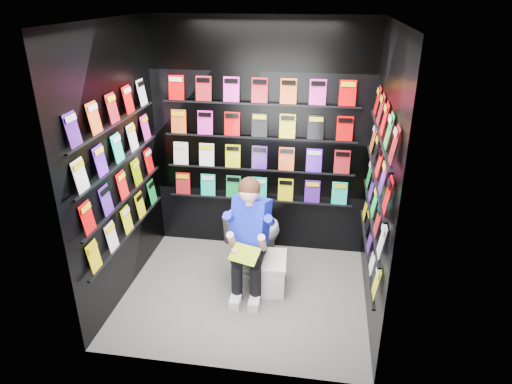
# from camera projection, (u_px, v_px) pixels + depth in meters

# --- Properties ---
(floor) EXTENTS (2.40, 2.40, 0.00)m
(floor) POSITION_uv_depth(u_px,v_px,m) (245.00, 294.00, 4.61)
(floor) COLOR slate
(floor) RESTS_ON ground
(ceiling) EXTENTS (2.40, 2.40, 0.00)m
(ceiling) POSITION_uv_depth(u_px,v_px,m) (241.00, 20.00, 3.55)
(ceiling) COLOR white
(ceiling) RESTS_ON floor
(wall_back) EXTENTS (2.40, 0.04, 2.60)m
(wall_back) POSITION_uv_depth(u_px,v_px,m) (260.00, 141.00, 4.98)
(wall_back) COLOR black
(wall_back) RESTS_ON floor
(wall_front) EXTENTS (2.40, 0.04, 2.60)m
(wall_front) POSITION_uv_depth(u_px,v_px,m) (217.00, 228.00, 3.18)
(wall_front) COLOR black
(wall_front) RESTS_ON floor
(wall_left) EXTENTS (0.04, 2.00, 2.60)m
(wall_left) POSITION_uv_depth(u_px,v_px,m) (117.00, 167.00, 4.25)
(wall_left) COLOR black
(wall_left) RESTS_ON floor
(wall_right) EXTENTS (0.04, 2.00, 2.60)m
(wall_right) POSITION_uv_depth(u_px,v_px,m) (381.00, 183.00, 3.91)
(wall_right) COLOR black
(wall_right) RESTS_ON floor
(comics_back) EXTENTS (2.10, 0.06, 1.37)m
(comics_back) POSITION_uv_depth(u_px,v_px,m) (259.00, 141.00, 4.96)
(comics_back) COLOR #F65C1E
(comics_back) RESTS_ON wall_back
(comics_left) EXTENTS (0.06, 1.70, 1.37)m
(comics_left) POSITION_uv_depth(u_px,v_px,m) (120.00, 167.00, 4.25)
(comics_left) COLOR #F65C1E
(comics_left) RESTS_ON wall_left
(comics_right) EXTENTS (0.06, 1.70, 1.37)m
(comics_right) POSITION_uv_depth(u_px,v_px,m) (377.00, 182.00, 3.91)
(comics_right) COLOR #F65C1E
(comics_right) RESTS_ON wall_right
(toilet) EXTENTS (0.63, 0.84, 0.73)m
(toilet) POSITION_uv_depth(u_px,v_px,m) (257.00, 236.00, 4.96)
(toilet) COLOR white
(toilet) RESTS_ON floor
(longbox) EXTENTS (0.26, 0.43, 0.31)m
(longbox) POSITION_uv_depth(u_px,v_px,m) (274.00, 275.00, 4.65)
(longbox) COLOR white
(longbox) RESTS_ON floor
(longbox_lid) EXTENTS (0.28, 0.45, 0.03)m
(longbox_lid) POSITION_uv_depth(u_px,v_px,m) (274.00, 260.00, 4.58)
(longbox_lid) COLOR white
(longbox_lid) RESTS_ON longbox
(reader) EXTENTS (0.68, 0.82, 1.29)m
(reader) POSITION_uv_depth(u_px,v_px,m) (251.00, 221.00, 4.46)
(reader) COLOR #1521D7
(reader) RESTS_ON toilet
(held_comic) EXTENTS (0.31, 0.24, 0.12)m
(held_comic) POSITION_uv_depth(u_px,v_px,m) (245.00, 254.00, 4.21)
(held_comic) COLOR green
(held_comic) RESTS_ON reader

